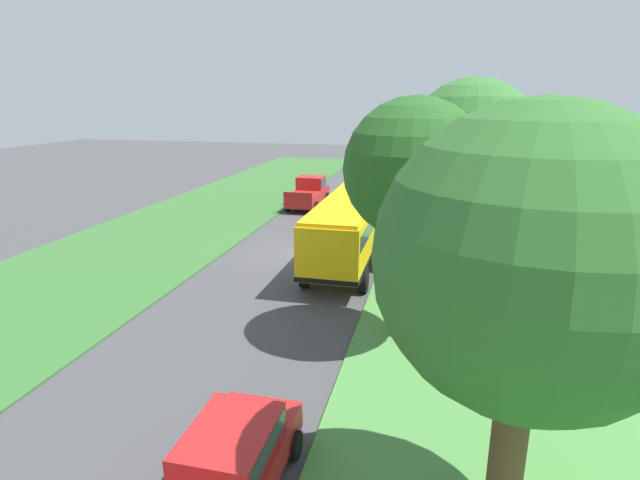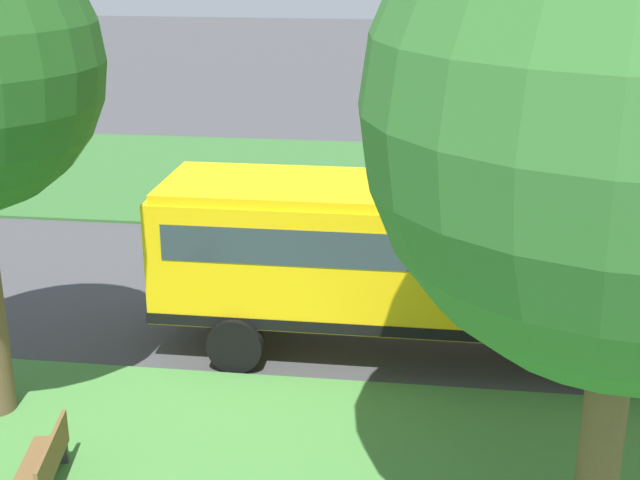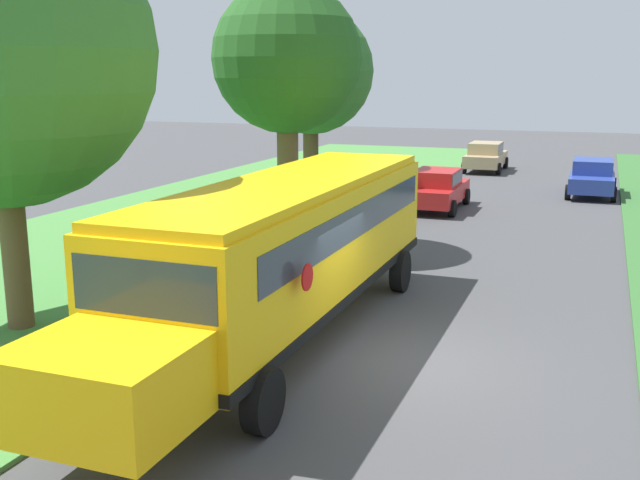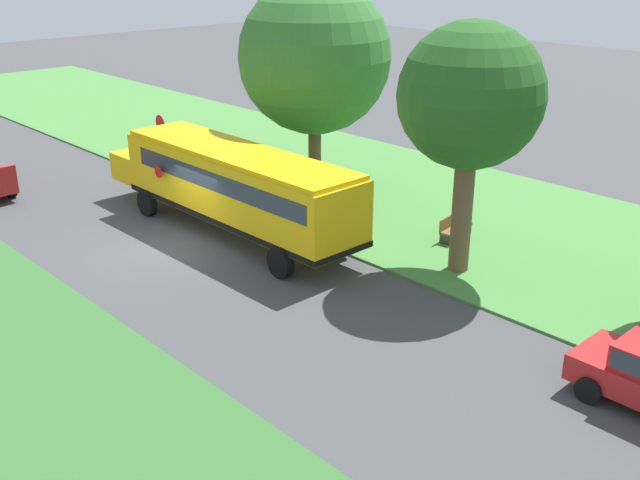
{
  "view_description": "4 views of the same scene",
  "coord_description": "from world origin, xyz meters",
  "px_view_note": "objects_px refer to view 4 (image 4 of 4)",
  "views": [
    {
      "loc": [
        -6.42,
        23.44,
        7.74
      ],
      "look_at": [
        -1.65,
        3.38,
        1.81
      ],
      "focal_mm": 28.0,
      "sensor_mm": 36.0,
      "label": 1
    },
    {
      "loc": [
        -17.6,
        1.05,
        7.46
      ],
      "look_at": [
        -2.04,
        3.12,
        1.92
      ],
      "focal_mm": 50.0,
      "sensor_mm": 36.0,
      "label": 2
    },
    {
      "loc": [
        3.13,
        -12.68,
        5.16
      ],
      "look_at": [
        -2.73,
        2.85,
        1.48
      ],
      "focal_mm": 42.0,
      "sensor_mm": 36.0,
      "label": 3
    },
    {
      "loc": [
        12.55,
        20.85,
        9.84
      ],
      "look_at": [
        -2.05,
        5.35,
        1.31
      ],
      "focal_mm": 42.0,
      "sensor_mm": 36.0,
      "label": 4
    }
  ],
  "objects_px": {
    "school_bus": "(234,183)",
    "oak_tree_beside_bus": "(318,54)",
    "park_bench": "(454,227)",
    "oak_tree_roadside_mid": "(476,94)",
    "stop_sign": "(161,137)"
  },
  "relations": [
    {
      "from": "oak_tree_beside_bus",
      "to": "oak_tree_roadside_mid",
      "type": "height_order",
      "value": "oak_tree_beside_bus"
    },
    {
      "from": "oak_tree_beside_bus",
      "to": "park_bench",
      "type": "height_order",
      "value": "oak_tree_beside_bus"
    },
    {
      "from": "oak_tree_roadside_mid",
      "to": "stop_sign",
      "type": "relative_size",
      "value": 2.85
    },
    {
      "from": "stop_sign",
      "to": "school_bus",
      "type": "bearing_deg",
      "value": 75.37
    },
    {
      "from": "school_bus",
      "to": "oak_tree_beside_bus",
      "type": "bearing_deg",
      "value": -164.96
    },
    {
      "from": "oak_tree_beside_bus",
      "to": "stop_sign",
      "type": "distance_m",
      "value": 8.42
    },
    {
      "from": "school_bus",
      "to": "oak_tree_roadside_mid",
      "type": "distance_m",
      "value": 9.08
    },
    {
      "from": "oak_tree_beside_bus",
      "to": "oak_tree_roadside_mid",
      "type": "relative_size",
      "value": 1.11
    },
    {
      "from": "oak_tree_roadside_mid",
      "to": "park_bench",
      "type": "xyz_separation_m",
      "value": [
        -1.94,
        -1.81,
        -5.2
      ]
    },
    {
      "from": "oak_tree_roadside_mid",
      "to": "stop_sign",
      "type": "bearing_deg",
      "value": -85.51
    },
    {
      "from": "school_bus",
      "to": "oak_tree_beside_bus",
      "type": "xyz_separation_m",
      "value": [
        -5.48,
        -1.47,
        3.78
      ]
    },
    {
      "from": "school_bus",
      "to": "oak_tree_roadside_mid",
      "type": "bearing_deg",
      "value": 113.84
    },
    {
      "from": "oak_tree_beside_bus",
      "to": "oak_tree_roadside_mid",
      "type": "bearing_deg",
      "value": 76.69
    },
    {
      "from": "oak_tree_roadside_mid",
      "to": "stop_sign",
      "type": "xyz_separation_m",
      "value": [
        1.23,
        -15.66,
        -3.94
      ]
    },
    {
      "from": "oak_tree_beside_bus",
      "to": "park_bench",
      "type": "bearing_deg",
      "value": 88.41
    }
  ]
}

